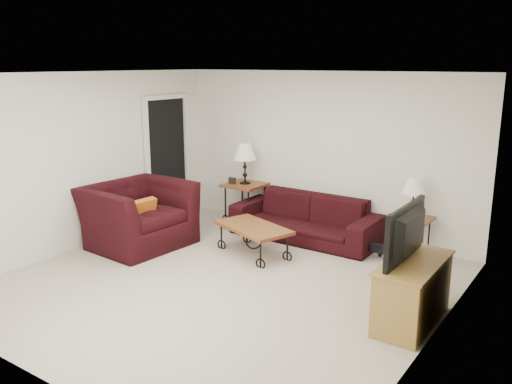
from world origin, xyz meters
TOP-DOWN VIEW (x-y plane):
  - ground at (0.00, 0.00)m, footprint 5.00×5.00m
  - wall_back at (0.00, 2.50)m, footprint 5.00×0.02m
  - wall_front at (0.00, -2.50)m, footprint 5.00×0.02m
  - wall_left at (-2.50, 0.00)m, footprint 0.02×5.00m
  - wall_right at (2.50, 0.00)m, footprint 0.02×5.00m
  - ceiling at (0.00, 0.00)m, footprint 5.00×5.00m
  - doorway at (-2.47, 1.65)m, footprint 0.08×0.94m
  - sofa at (-0.01, 2.02)m, footprint 2.26×0.88m
  - side_table_left at (-1.25, 2.20)m, footprint 0.62×0.62m
  - side_table_right at (1.56, 2.20)m, footprint 0.52×0.52m
  - lamp_left at (-1.25, 2.20)m, footprint 0.38×0.38m
  - lamp_right at (1.56, 2.20)m, footprint 0.32×0.32m
  - photo_frame_left at (-1.40, 2.05)m, footprint 0.14×0.04m
  - photo_frame_right at (1.71, 2.05)m, footprint 0.11×0.04m
  - coffee_table at (-0.26, 1.02)m, footprint 1.24×0.92m
  - armchair at (-1.88, 0.39)m, footprint 1.32×1.48m
  - throw_pillow at (-1.72, 0.34)m, footprint 0.14×0.42m
  - tv_stand at (2.23, 0.29)m, footprint 0.46×1.12m
  - television at (2.21, 0.29)m, footprint 0.13×1.00m
  - backpack at (1.24, 1.92)m, footprint 0.36×0.30m

SIDE VIEW (x-z plane):
  - ground at x=0.00m, z-range 0.00..0.00m
  - backpack at x=1.24m, z-range 0.00..0.40m
  - coffee_table at x=-0.26m, z-range 0.00..0.42m
  - side_table_right at x=1.56m, z-range 0.00..0.56m
  - sofa at x=-0.01m, z-range 0.00..0.66m
  - tv_stand at x=2.23m, z-range 0.00..0.67m
  - side_table_left at x=-1.25m, z-range 0.00..0.67m
  - armchair at x=-1.88m, z-range 0.00..0.91m
  - throw_pillow at x=-1.72m, z-range 0.31..0.73m
  - photo_frame_right at x=1.71m, z-range 0.56..0.65m
  - photo_frame_left at x=-1.40m, z-range 0.67..0.78m
  - lamp_right at x=1.56m, z-range 0.56..1.11m
  - television at x=2.21m, z-range 0.67..1.24m
  - lamp_left at x=-1.25m, z-range 0.67..1.34m
  - doorway at x=-2.47m, z-range 0.00..2.04m
  - wall_back at x=0.00m, z-range 0.00..2.50m
  - wall_front at x=0.00m, z-range 0.00..2.50m
  - wall_left at x=-2.50m, z-range 0.00..2.50m
  - wall_right at x=2.50m, z-range 0.00..2.50m
  - ceiling at x=0.00m, z-range 2.50..2.50m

